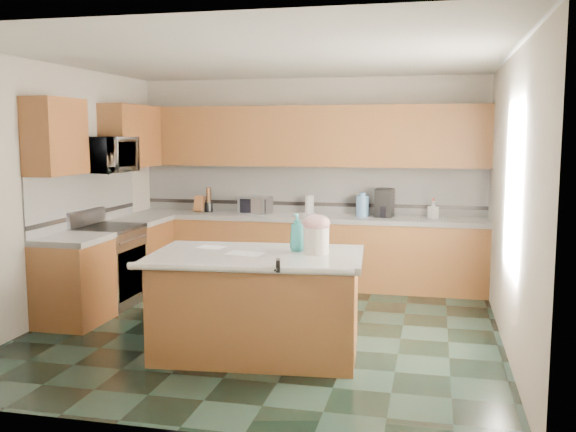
% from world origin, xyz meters
% --- Properties ---
extents(floor, '(4.60, 4.60, 0.00)m').
position_xyz_m(floor, '(0.00, 0.00, 0.00)').
color(floor, black).
rests_on(floor, ground).
extents(ceiling, '(4.60, 4.60, 0.00)m').
position_xyz_m(ceiling, '(0.00, 0.00, 2.70)').
color(ceiling, white).
rests_on(ceiling, ground).
extents(wall_back, '(4.60, 0.04, 2.70)m').
position_xyz_m(wall_back, '(0.00, 2.32, 1.35)').
color(wall_back, beige).
rests_on(wall_back, ground).
extents(wall_front, '(4.60, 0.04, 2.70)m').
position_xyz_m(wall_front, '(0.00, -2.32, 1.35)').
color(wall_front, beige).
rests_on(wall_front, ground).
extents(wall_left, '(0.04, 4.60, 2.70)m').
position_xyz_m(wall_left, '(-2.32, 0.00, 1.35)').
color(wall_left, beige).
rests_on(wall_left, ground).
extents(wall_right, '(0.04, 4.60, 2.70)m').
position_xyz_m(wall_right, '(2.32, 0.00, 1.35)').
color(wall_right, beige).
rests_on(wall_right, ground).
extents(back_base_cab, '(4.60, 0.60, 0.86)m').
position_xyz_m(back_base_cab, '(0.00, 2.00, 0.43)').
color(back_base_cab, brown).
rests_on(back_base_cab, ground).
extents(back_countertop, '(4.60, 0.64, 0.06)m').
position_xyz_m(back_countertop, '(0.00, 2.00, 0.89)').
color(back_countertop, white).
rests_on(back_countertop, back_base_cab).
extents(back_upper_cab, '(4.60, 0.33, 0.78)m').
position_xyz_m(back_upper_cab, '(0.00, 2.13, 1.94)').
color(back_upper_cab, brown).
rests_on(back_upper_cab, wall_back).
extents(back_backsplash, '(4.60, 0.02, 0.63)m').
position_xyz_m(back_backsplash, '(0.00, 2.29, 1.24)').
color(back_backsplash, silver).
rests_on(back_backsplash, back_countertop).
extents(back_accent_band, '(4.60, 0.01, 0.05)m').
position_xyz_m(back_accent_band, '(0.00, 2.28, 1.04)').
color(back_accent_band, black).
rests_on(back_accent_band, back_countertop).
extents(left_base_cab_rear, '(0.60, 0.82, 0.86)m').
position_xyz_m(left_base_cab_rear, '(-2.00, 1.29, 0.43)').
color(left_base_cab_rear, brown).
rests_on(left_base_cab_rear, ground).
extents(left_counter_rear, '(0.64, 0.82, 0.06)m').
position_xyz_m(left_counter_rear, '(-2.00, 1.29, 0.89)').
color(left_counter_rear, white).
rests_on(left_counter_rear, left_base_cab_rear).
extents(left_base_cab_front, '(0.60, 0.72, 0.86)m').
position_xyz_m(left_base_cab_front, '(-2.00, -0.24, 0.43)').
color(left_base_cab_front, brown).
rests_on(left_base_cab_front, ground).
extents(left_counter_front, '(0.64, 0.72, 0.06)m').
position_xyz_m(left_counter_front, '(-2.00, -0.24, 0.89)').
color(left_counter_front, white).
rests_on(left_counter_front, left_base_cab_front).
extents(left_backsplash, '(0.02, 2.30, 0.63)m').
position_xyz_m(left_backsplash, '(-2.29, 0.55, 1.24)').
color(left_backsplash, silver).
rests_on(left_backsplash, wall_left).
extents(left_accent_band, '(0.01, 2.30, 0.05)m').
position_xyz_m(left_accent_band, '(-2.28, 0.55, 1.04)').
color(left_accent_band, black).
rests_on(left_accent_band, wall_left).
extents(left_upper_cab_rear, '(0.33, 1.09, 0.78)m').
position_xyz_m(left_upper_cab_rear, '(-2.13, 1.42, 1.94)').
color(left_upper_cab_rear, brown).
rests_on(left_upper_cab_rear, wall_left).
extents(left_upper_cab_front, '(0.33, 0.72, 0.78)m').
position_xyz_m(left_upper_cab_front, '(-2.13, -0.24, 1.94)').
color(left_upper_cab_front, brown).
rests_on(left_upper_cab_front, wall_left).
extents(range_body, '(0.60, 0.76, 0.88)m').
position_xyz_m(range_body, '(-2.00, 0.50, 0.44)').
color(range_body, '#B7B7BC').
rests_on(range_body, ground).
extents(range_oven_door, '(0.02, 0.68, 0.55)m').
position_xyz_m(range_oven_door, '(-1.71, 0.50, 0.40)').
color(range_oven_door, black).
rests_on(range_oven_door, range_body).
extents(range_cooktop, '(0.62, 0.78, 0.04)m').
position_xyz_m(range_cooktop, '(-2.00, 0.50, 0.90)').
color(range_cooktop, black).
rests_on(range_cooktop, range_body).
extents(range_handle, '(0.02, 0.66, 0.02)m').
position_xyz_m(range_handle, '(-1.68, 0.50, 0.78)').
color(range_handle, '#B7B7BC').
rests_on(range_handle, range_body).
extents(range_backguard, '(0.06, 0.76, 0.18)m').
position_xyz_m(range_backguard, '(-2.26, 0.50, 1.02)').
color(range_backguard, '#B7B7BC').
rests_on(range_backguard, range_body).
extents(microwave, '(0.50, 0.73, 0.41)m').
position_xyz_m(microwave, '(-2.00, 0.50, 1.73)').
color(microwave, '#B7B7BC').
rests_on(microwave, wall_left).
extents(island_base, '(1.84, 1.15, 0.86)m').
position_xyz_m(island_base, '(0.11, -0.71, 0.43)').
color(island_base, brown).
rests_on(island_base, ground).
extents(island_top, '(1.94, 1.26, 0.06)m').
position_xyz_m(island_top, '(0.11, -0.71, 0.89)').
color(island_top, white).
rests_on(island_top, island_base).
extents(island_bullnose, '(1.85, 0.22, 0.06)m').
position_xyz_m(island_bullnose, '(0.11, -1.26, 0.89)').
color(island_bullnose, white).
rests_on(island_bullnose, island_base).
extents(treat_jar, '(0.29, 0.29, 0.23)m').
position_xyz_m(treat_jar, '(0.63, -0.63, 1.04)').
color(treat_jar, white).
rests_on(treat_jar, island_top).
extents(treat_jar_lid, '(0.24, 0.24, 0.15)m').
position_xyz_m(treat_jar_lid, '(0.63, -0.63, 1.19)').
color(treat_jar_lid, pink).
rests_on(treat_jar_lid, treat_jar).
extents(treat_jar_knob, '(0.08, 0.03, 0.03)m').
position_xyz_m(treat_jar_knob, '(0.63, -0.63, 1.24)').
color(treat_jar_knob, tan).
rests_on(treat_jar_knob, treat_jar_lid).
extents(treat_jar_knob_end_l, '(0.04, 0.04, 0.04)m').
position_xyz_m(treat_jar_knob_end_l, '(0.59, -0.63, 1.24)').
color(treat_jar_knob_end_l, tan).
rests_on(treat_jar_knob_end_l, treat_jar_lid).
extents(treat_jar_knob_end_r, '(0.04, 0.04, 0.04)m').
position_xyz_m(treat_jar_knob_end_r, '(0.67, -0.63, 1.24)').
color(treat_jar_knob_end_r, tan).
rests_on(treat_jar_knob_end_r, treat_jar_lid).
extents(soap_bottle_island, '(0.16, 0.16, 0.34)m').
position_xyz_m(soap_bottle_island, '(0.43, -0.52, 1.09)').
color(soap_bottle_island, teal).
rests_on(soap_bottle_island, island_top).
extents(paper_sheet_a, '(0.34, 0.28, 0.00)m').
position_xyz_m(paper_sheet_a, '(0.01, -0.77, 0.92)').
color(paper_sheet_a, white).
rests_on(paper_sheet_a, island_top).
extents(paper_sheet_b, '(0.27, 0.23, 0.00)m').
position_xyz_m(paper_sheet_b, '(-0.38, -0.53, 0.92)').
color(paper_sheet_b, white).
rests_on(paper_sheet_b, island_top).
extents(clamp_body, '(0.06, 0.11, 0.10)m').
position_xyz_m(clamp_body, '(0.43, -1.24, 0.93)').
color(clamp_body, black).
rests_on(clamp_body, island_top).
extents(clamp_handle, '(0.02, 0.08, 0.02)m').
position_xyz_m(clamp_handle, '(0.43, -1.31, 0.91)').
color(clamp_handle, black).
rests_on(clamp_handle, island_top).
extents(knife_block, '(0.13, 0.17, 0.23)m').
position_xyz_m(knife_block, '(-1.47, 2.05, 1.03)').
color(knife_block, '#472814').
rests_on(knife_block, back_countertop).
extents(utensil_crock, '(0.11, 0.11, 0.13)m').
position_xyz_m(utensil_crock, '(-1.35, 2.08, 0.99)').
color(utensil_crock, black).
rests_on(utensil_crock, back_countertop).
extents(utensil_bundle, '(0.06, 0.06, 0.20)m').
position_xyz_m(utensil_bundle, '(-1.35, 2.08, 1.15)').
color(utensil_bundle, '#472814').
rests_on(utensil_bundle, utensil_crock).
extents(toaster_oven, '(0.45, 0.37, 0.23)m').
position_xyz_m(toaster_oven, '(-0.69, 2.05, 1.03)').
color(toaster_oven, '#B7B7BC').
rests_on(toaster_oven, back_countertop).
extents(toaster_oven_door, '(0.35, 0.01, 0.19)m').
position_xyz_m(toaster_oven_door, '(-0.69, 1.92, 1.03)').
color(toaster_oven_door, black).
rests_on(toaster_oven_door, toaster_oven).
extents(paper_towel, '(0.11, 0.11, 0.25)m').
position_xyz_m(paper_towel, '(0.04, 2.10, 1.05)').
color(paper_towel, white).
rests_on(paper_towel, back_countertop).
extents(paper_towel_base, '(0.17, 0.17, 0.01)m').
position_xyz_m(paper_towel_base, '(0.04, 2.10, 0.93)').
color(paper_towel_base, '#B7B7BC').
rests_on(paper_towel_base, back_countertop).
extents(water_jug, '(0.16, 0.16, 0.27)m').
position_xyz_m(water_jug, '(0.73, 2.06, 1.05)').
color(water_jug, '#5885B8').
rests_on(water_jug, back_countertop).
extents(water_jug_neck, '(0.08, 0.08, 0.04)m').
position_xyz_m(water_jug_neck, '(0.73, 2.06, 1.21)').
color(water_jug_neck, '#5885B8').
rests_on(water_jug_neck, water_jug).
extents(coffee_maker, '(0.24, 0.26, 0.36)m').
position_xyz_m(coffee_maker, '(1.01, 2.08, 1.10)').
color(coffee_maker, black).
rests_on(coffee_maker, back_countertop).
extents(coffee_carafe, '(0.15, 0.15, 0.15)m').
position_xyz_m(coffee_carafe, '(1.01, 2.03, 0.99)').
color(coffee_carafe, black).
rests_on(coffee_carafe, back_countertop).
extents(soap_bottle_back, '(0.14, 0.14, 0.22)m').
position_xyz_m(soap_bottle_back, '(1.62, 2.05, 1.03)').
color(soap_bottle_back, white).
rests_on(soap_bottle_back, back_countertop).
extents(soap_back_cap, '(0.02, 0.02, 0.03)m').
position_xyz_m(soap_back_cap, '(1.62, 2.05, 1.16)').
color(soap_back_cap, red).
rests_on(soap_back_cap, soap_bottle_back).
extents(window_light_proxy, '(0.02, 1.40, 1.10)m').
position_xyz_m(window_light_proxy, '(2.29, -0.20, 1.50)').
color(window_light_proxy, white).
rests_on(window_light_proxy, wall_right).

